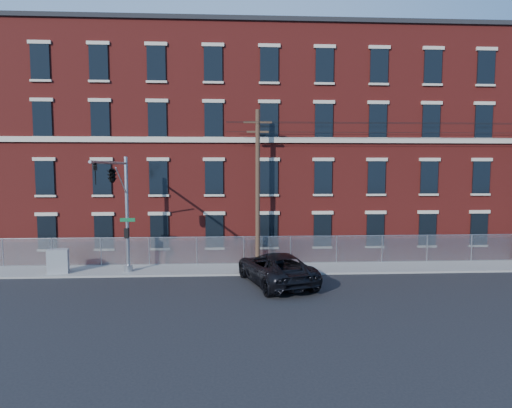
{
  "coord_description": "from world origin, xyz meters",
  "views": [
    {
      "loc": [
        0.44,
        -21.68,
        6.44
      ],
      "look_at": [
        1.81,
        4.0,
        4.28
      ],
      "focal_mm": 30.04,
      "sensor_mm": 36.0,
      "label": 1
    }
  ],
  "objects_px": {
    "pickup_truck": "(275,268)",
    "utility_pole_near": "(258,185)",
    "traffic_signal_mast": "(116,187)",
    "utility_cabinet": "(58,261)"
  },
  "relations": [
    {
      "from": "pickup_truck",
      "to": "utility_pole_near",
      "type": "bearing_deg",
      "value": -95.15
    },
    {
      "from": "traffic_signal_mast",
      "to": "utility_cabinet",
      "type": "relative_size",
      "value": 4.77
    },
    {
      "from": "traffic_signal_mast",
      "to": "utility_pole_near",
      "type": "relative_size",
      "value": 0.7
    },
    {
      "from": "utility_pole_near",
      "to": "utility_cabinet",
      "type": "bearing_deg",
      "value": -173.4
    },
    {
      "from": "utility_pole_near",
      "to": "pickup_truck",
      "type": "relative_size",
      "value": 1.58
    },
    {
      "from": "pickup_truck",
      "to": "utility_cabinet",
      "type": "height_order",
      "value": "pickup_truck"
    },
    {
      "from": "utility_pole_near",
      "to": "pickup_truck",
      "type": "xyz_separation_m",
      "value": [
        0.77,
        -3.91,
        -4.46
      ]
    },
    {
      "from": "utility_pole_near",
      "to": "pickup_truck",
      "type": "bearing_deg",
      "value": -78.84
    },
    {
      "from": "traffic_signal_mast",
      "to": "utility_cabinet",
      "type": "bearing_deg",
      "value": 153.75
    },
    {
      "from": "pickup_truck",
      "to": "utility_cabinet",
      "type": "bearing_deg",
      "value": -27.37
    }
  ]
}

